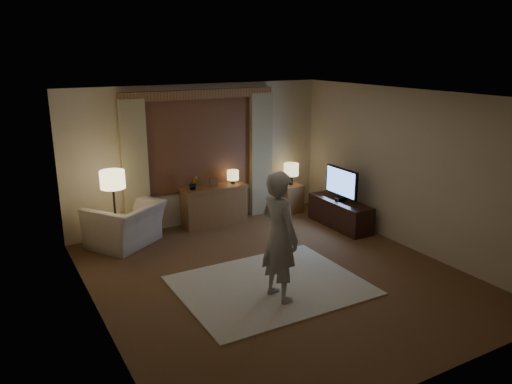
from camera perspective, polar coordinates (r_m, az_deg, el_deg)
room at (r=7.32m, az=0.47°, el=1.34°), size 5.04×5.54×2.64m
rug at (r=7.09m, az=1.64°, el=-10.62°), size 2.50×2.00×0.02m
sideboard at (r=9.38m, az=-4.79°, el=-1.67°), size 1.20×0.40×0.70m
picture_frame at (r=9.25m, az=-4.86°, el=0.98°), size 0.16×0.02×0.20m
plant at (r=9.08m, az=-7.16°, el=0.96°), size 0.17×0.13×0.30m
table_lamp_sideboard at (r=9.39m, az=-2.65°, el=1.87°), size 0.22×0.22×0.30m
floor_lamp at (r=8.23m, az=-16.05°, el=0.89°), size 0.39×0.39×1.35m
armchair at (r=8.66m, az=-14.70°, el=-3.61°), size 1.46×1.43×0.72m
side_table at (r=10.13m, az=3.98°, el=-0.71°), size 0.40×0.40×0.56m
table_lamp_side at (r=9.98m, az=4.04°, el=2.52°), size 0.30×0.30×0.44m
tv_stand at (r=9.40m, az=9.59°, el=-2.43°), size 0.45×1.40×0.50m
tv at (r=9.23m, az=9.74°, el=1.04°), size 0.21×0.85×0.62m
person at (r=6.42m, az=2.69°, el=-5.08°), size 0.49×0.68×1.72m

